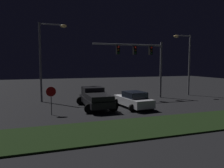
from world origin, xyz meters
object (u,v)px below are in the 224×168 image
object	(u,v)px
stop_sign	(51,95)
traffic_signal_gantry	(142,56)
car_sedan	(133,100)
street_lamp_left	(46,52)
pickup_truck	(95,97)
street_lamp_right	(186,57)

from	to	relation	value
stop_sign	traffic_signal_gantry	bearing A→B (deg)	26.19
car_sedan	street_lamp_left	size ratio (longest dim) A/B	0.56
traffic_signal_gantry	street_lamp_left	xyz separation A→B (m)	(-10.42, 1.40, 0.30)
pickup_truck	stop_sign	distance (m)	4.32
street_lamp_right	street_lamp_left	bearing A→B (deg)	177.32
traffic_signal_gantry	stop_sign	bearing A→B (deg)	-153.81
street_lamp_right	stop_sign	distance (m)	17.97
pickup_truck	stop_sign	world-z (taller)	stop_sign
pickup_truck	street_lamp_left	bearing A→B (deg)	40.28
car_sedan	street_lamp_right	bearing A→B (deg)	-67.40
car_sedan	street_lamp_left	world-z (taller)	street_lamp_left
pickup_truck	street_lamp_right	size ratio (longest dim) A/B	0.71
pickup_truck	street_lamp_right	bearing A→B (deg)	-72.27
stop_sign	street_lamp_right	bearing A→B (deg)	18.80
pickup_truck	street_lamp_right	world-z (taller)	street_lamp_right
pickup_truck	traffic_signal_gantry	distance (m)	8.22
street_lamp_left	stop_sign	size ratio (longest dim) A/B	3.69
traffic_signal_gantry	street_lamp_left	bearing A→B (deg)	172.34
pickup_truck	street_lamp_left	size ratio (longest dim) A/B	0.66
traffic_signal_gantry	stop_sign	world-z (taller)	traffic_signal_gantry
car_sedan	street_lamp_left	distance (m)	10.43
traffic_signal_gantry	street_lamp_right	world-z (taller)	street_lamp_right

